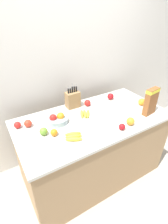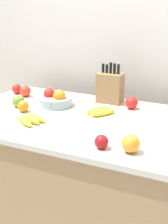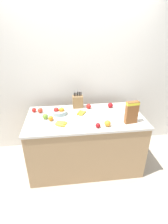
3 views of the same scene
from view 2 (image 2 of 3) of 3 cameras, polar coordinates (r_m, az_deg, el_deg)
wall_back at (r=2.28m, az=9.72°, el=13.83°), size 9.00×0.06×2.60m
counter at (r=1.98m, az=3.00°, el=-13.55°), size 1.71×0.88×0.88m
knife_block at (r=2.06m, az=4.80°, el=4.51°), size 0.16×0.11×0.31m
fruit_bowl at (r=2.02m, az=-5.28°, el=2.28°), size 0.22×0.22×0.11m
banana_bunch_left at (r=1.87m, az=3.02°, el=0.14°), size 0.18×0.19×0.03m
banana_bunch_right at (r=1.76m, az=-9.78°, el=-1.32°), size 0.19×0.17×0.04m
apple_front at (r=1.44m, az=3.21°, el=-5.45°), size 0.07×0.07×0.07m
apple_rightmost at (r=2.24m, az=-10.68°, el=3.79°), size 0.08×0.08×0.08m
apple_by_knife_block at (r=2.32m, az=-12.19°, el=4.16°), size 0.07×0.07×0.07m
apple_middle at (r=2.02m, az=-12.00°, el=1.94°), size 0.08×0.08×0.08m
apple_leftmost at (r=1.97m, az=8.69°, el=1.71°), size 0.08×0.08×0.08m
orange_near_bowl at (r=1.41m, az=8.54°, el=-5.72°), size 0.08×0.08×0.08m
orange_mid_left at (r=1.93m, az=-11.07°, el=1.04°), size 0.07×0.07×0.07m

